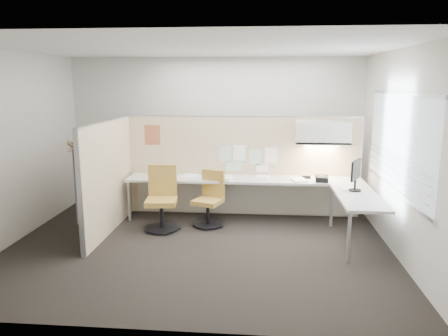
# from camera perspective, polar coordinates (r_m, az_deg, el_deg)

# --- Properties ---
(floor) EXTENTS (5.50, 4.50, 0.01)m
(floor) POSITION_cam_1_polar(r_m,az_deg,el_deg) (6.51, -3.27, -10.04)
(floor) COLOR black
(floor) RESTS_ON ground
(ceiling) EXTENTS (5.50, 4.50, 0.01)m
(ceiling) POSITION_cam_1_polar(r_m,az_deg,el_deg) (6.08, -3.58, 15.47)
(ceiling) COLOR white
(ceiling) RESTS_ON wall_back
(wall_back) EXTENTS (5.50, 0.02, 2.80)m
(wall_back) POSITION_cam_1_polar(r_m,az_deg,el_deg) (8.35, -1.15, 4.69)
(wall_back) COLOR beige
(wall_back) RESTS_ON ground
(wall_front) EXTENTS (5.50, 0.02, 2.80)m
(wall_front) POSITION_cam_1_polar(r_m,az_deg,el_deg) (3.97, -8.18, -2.82)
(wall_front) COLOR beige
(wall_front) RESTS_ON ground
(wall_left) EXTENTS (0.02, 4.50, 2.80)m
(wall_left) POSITION_cam_1_polar(r_m,az_deg,el_deg) (7.08, -26.02, 2.36)
(wall_left) COLOR beige
(wall_left) RESTS_ON ground
(wall_right) EXTENTS (0.02, 4.50, 2.80)m
(wall_right) POSITION_cam_1_polar(r_m,az_deg,el_deg) (6.35, 21.97, 1.77)
(wall_right) COLOR beige
(wall_right) RESTS_ON ground
(window_pane) EXTENTS (0.01, 2.80, 1.30)m
(window_pane) POSITION_cam_1_polar(r_m,az_deg,el_deg) (6.32, 21.85, 3.12)
(window_pane) COLOR #9EA9B8
(window_pane) RESTS_ON wall_right
(partition_back) EXTENTS (4.10, 0.06, 1.75)m
(partition_back) POSITION_cam_1_polar(r_m,az_deg,el_deg) (7.75, 2.39, 0.23)
(partition_back) COLOR beige
(partition_back) RESTS_ON floor
(partition_left) EXTENTS (0.06, 2.20, 1.75)m
(partition_left) POSITION_cam_1_polar(r_m,az_deg,el_deg) (7.08, -14.86, -1.19)
(partition_left) COLOR beige
(partition_left) RESTS_ON floor
(desk) EXTENTS (4.00, 2.07, 0.73)m
(desk) POSITION_cam_1_polar(r_m,az_deg,el_deg) (7.34, 5.17, -2.62)
(desk) COLOR beige
(desk) RESTS_ON floor
(overhead_bin) EXTENTS (0.90, 0.36, 0.38)m
(overhead_bin) POSITION_cam_1_polar(r_m,az_deg,el_deg) (7.50, 12.75, 4.51)
(overhead_bin) COLOR beige
(overhead_bin) RESTS_ON partition_back
(task_light_strip) EXTENTS (0.60, 0.06, 0.02)m
(task_light_strip) POSITION_cam_1_polar(r_m,az_deg,el_deg) (7.53, 12.68, 2.92)
(task_light_strip) COLOR #FFEABF
(task_light_strip) RESTS_ON overhead_bin
(pinned_papers) EXTENTS (1.01, 0.00, 0.47)m
(pinned_papers) POSITION_cam_1_polar(r_m,az_deg,el_deg) (7.68, 2.99, 1.33)
(pinned_papers) COLOR #8CBF8C
(pinned_papers) RESTS_ON partition_back
(poster) EXTENTS (0.28, 0.00, 0.35)m
(poster) POSITION_cam_1_polar(r_m,az_deg,el_deg) (7.87, -9.34, 4.28)
(poster) COLOR #E45B1C
(poster) RESTS_ON partition_back
(chair_left) EXTENTS (0.54, 0.55, 1.02)m
(chair_left) POSITION_cam_1_polar(r_m,az_deg,el_deg) (7.10, -8.11, -4.20)
(chair_left) COLOR black
(chair_left) RESTS_ON floor
(chair_right) EXTENTS (0.54, 0.56, 0.90)m
(chair_right) POSITION_cam_1_polar(r_m,az_deg,el_deg) (7.23, -1.88, -4.27)
(chair_right) COLOR black
(chair_right) RESTS_ON floor
(monitor) EXTENTS (0.22, 0.42, 0.47)m
(monitor) POSITION_cam_1_polar(r_m,az_deg,el_deg) (6.82, 16.82, -0.67)
(monitor) COLOR black
(monitor) RESTS_ON desk
(phone) EXTENTS (0.22, 0.21, 0.12)m
(phone) POSITION_cam_1_polar(r_m,az_deg,el_deg) (7.35, 12.61, -1.38)
(phone) COLOR black
(phone) RESTS_ON desk
(stapler) EXTENTS (0.14, 0.05, 0.05)m
(stapler) POSITION_cam_1_polar(r_m,az_deg,el_deg) (7.54, 10.72, -1.20)
(stapler) COLOR black
(stapler) RESTS_ON desk
(tape_dispenser) EXTENTS (0.11, 0.08, 0.06)m
(tape_dispenser) POSITION_cam_1_polar(r_m,az_deg,el_deg) (7.63, 12.25, -1.08)
(tape_dispenser) COLOR black
(tape_dispenser) RESTS_ON desk
(coat_hook) EXTENTS (0.18, 0.44, 1.33)m
(coat_hook) POSITION_cam_1_polar(r_m,az_deg,el_deg) (6.13, -18.88, 1.86)
(coat_hook) COLOR silver
(coat_hook) RESTS_ON partition_left
(paper_stack_0) EXTENTS (0.29, 0.35, 0.03)m
(paper_stack_0) POSITION_cam_1_polar(r_m,az_deg,el_deg) (7.62, -8.08, -1.05)
(paper_stack_0) COLOR white
(paper_stack_0) RESTS_ON desk
(paper_stack_1) EXTENTS (0.24, 0.31, 0.02)m
(paper_stack_1) POSITION_cam_1_polar(r_m,az_deg,el_deg) (7.62, -4.43, -1.02)
(paper_stack_1) COLOR white
(paper_stack_1) RESTS_ON desk
(paper_stack_2) EXTENTS (0.27, 0.33, 0.04)m
(paper_stack_2) POSITION_cam_1_polar(r_m,az_deg,el_deg) (7.35, 0.08, -1.34)
(paper_stack_2) COLOR white
(paper_stack_2) RESTS_ON desk
(paper_stack_3) EXTENTS (0.26, 0.32, 0.02)m
(paper_stack_3) POSITION_cam_1_polar(r_m,az_deg,el_deg) (7.52, 5.13, -1.19)
(paper_stack_3) COLOR white
(paper_stack_3) RESTS_ON desk
(paper_stack_4) EXTENTS (0.29, 0.35, 0.03)m
(paper_stack_4) POSITION_cam_1_polar(r_m,az_deg,el_deg) (7.37, 9.79, -1.55)
(paper_stack_4) COLOR white
(paper_stack_4) RESTS_ON desk
(paper_stack_5) EXTENTS (0.26, 0.32, 0.02)m
(paper_stack_5) POSITION_cam_1_polar(r_m,az_deg,el_deg) (6.98, 15.86, -2.58)
(paper_stack_5) COLOR white
(paper_stack_5) RESTS_ON desk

